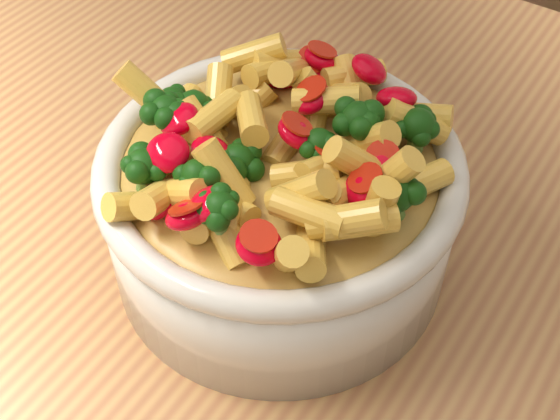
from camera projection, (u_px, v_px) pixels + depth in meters
The scene contains 3 objects.
table at pixel (345, 316), 0.69m from camera, with size 1.20×0.80×0.90m.
serving_bowl at pixel (280, 209), 0.56m from camera, with size 0.26×0.26×0.11m.
pasta_salad at pixel (280, 138), 0.51m from camera, with size 0.20×0.20×0.05m.
Camera 1 is at (0.17, -0.36, 1.37)m, focal length 50.00 mm.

